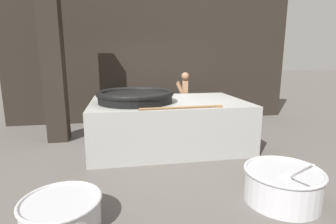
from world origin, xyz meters
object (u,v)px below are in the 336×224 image
Objects in this scene: cook at (185,98)px; prep_bowl_meat at (62,211)px; giant_wok_near at (135,96)px; prep_bowl_vegetables at (283,183)px.

cook reaches higher than prep_bowl_meat.
giant_wok_near reaches higher than prep_bowl_meat.
prep_bowl_vegetables is (0.39, -3.70, -0.55)m from cook.
prep_bowl_meat is at bearing -178.93° from prep_bowl_vegetables.
prep_bowl_vegetables is (1.72, -2.33, -0.84)m from giant_wok_near.
cook reaches higher than prep_bowl_vegetables.
cook is 1.17× the size of prep_bowl_vegetables.
cook is 4.43m from prep_bowl_meat.
cook reaches higher than giant_wok_near.
prep_bowl_meat is (-0.96, -2.38, -0.90)m from giant_wok_near.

